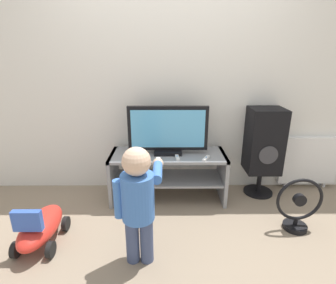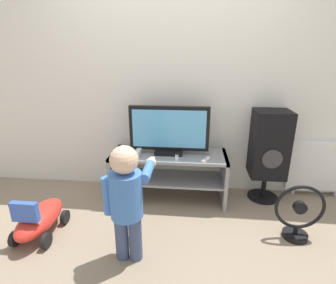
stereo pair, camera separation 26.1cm
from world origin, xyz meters
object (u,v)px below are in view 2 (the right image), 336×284
Objects in this scene: remote_primary at (206,160)px; remote_secondary at (177,158)px; game_console at (138,153)px; ride_on_toy at (39,219)px; floor_fan at (299,215)px; television at (169,131)px; speaker_tower at (269,146)px; child at (127,195)px; radiator at (319,166)px.

remote_primary and remote_secondary have the same top height.
game_console reaches higher than ride_on_toy.
remote_primary reaches higher than floor_fan.
television reaches higher than remote_primary.
speaker_tower is 1.95× the size of floor_fan.
ride_on_toy is (-0.85, 0.19, -0.39)m from child.
speaker_tower is at bearing 4.35° from television.
television is 0.48m from remote_primary.
television is 0.84× the size of speaker_tower.
child reaches higher than remote_secondary.
television reaches higher than speaker_tower.
game_console is at bearing -172.68° from speaker_tower.
radiator is (0.48, 0.79, 0.11)m from floor_fan.
floor_fan reaches higher than ride_on_toy.
speaker_tower is 0.67m from radiator.
remote_secondary is 1.19m from floor_fan.
remote_primary is 0.13× the size of speaker_tower.
television reaches higher than radiator.
game_console is at bearing -170.87° from radiator.
floor_fan is at bearing -26.39° from television.
television is at bearing -175.65° from speaker_tower.
child is at bearing -103.03° from television.
speaker_tower reaches higher than child.
game_console reaches higher than floor_fan.
remote_primary is 1.60m from ride_on_toy.
radiator is at bearing 13.14° from speaker_tower.
remote_secondary is 0.98m from speaker_tower.
game_console is 0.17× the size of speaker_tower.
remote_secondary is 0.22× the size of ride_on_toy.
speaker_tower is at bearing 100.49° from floor_fan.
game_console is at bearing 161.92° from floor_fan.
child is 0.95× the size of speaker_tower.
game_console is 0.85m from child.
television reaches higher than child.
speaker_tower reaches higher than floor_fan.
floor_fan is 0.93m from radiator.
child is at bearing -12.54° from ride_on_toy.
child reaches higher than floor_fan.
game_console reaches higher than remote_primary.
child is 1.46m from floor_fan.
floor_fan is 0.84× the size of ride_on_toy.
television reaches higher than remote_secondary.
remote_primary is 0.26× the size of floor_fan.
child is at bearing -165.09° from floor_fan.
radiator reaches higher than remote_primary.
television is 5.06× the size of game_console.
ride_on_toy is at bearing -175.41° from floor_fan.
ride_on_toy is (-2.22, -0.18, -0.07)m from floor_fan.
ride_on_toy is at bearing 167.46° from child.
game_console is 0.27× the size of ride_on_toy.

